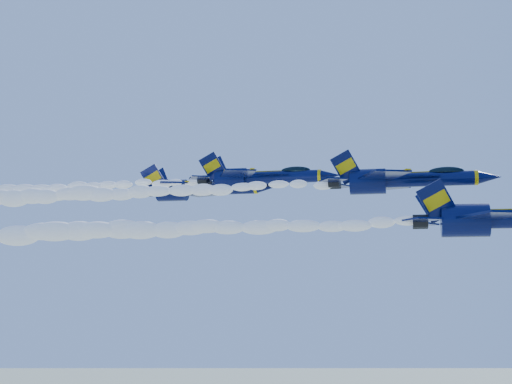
% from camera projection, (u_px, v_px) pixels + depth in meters
% --- Properties ---
extents(jet_lead, '(19.11, 15.68, 7.10)m').
position_uv_depth(jet_lead, '(511.00, 218.00, 55.67)').
color(jet_lead, '#070D3A').
extents(smoke_trail_jet_lead, '(41.43, 2.28, 2.05)m').
position_uv_depth(smoke_trail_jet_lead, '(194.00, 229.00, 62.02)').
color(smoke_trail_jet_lead, white).
extents(jet_second, '(17.15, 14.07, 6.37)m').
position_uv_depth(jet_second, '(401.00, 179.00, 65.67)').
color(jet_second, '#070D3A').
extents(smoke_trail_jet_second, '(41.43, 2.05, 1.84)m').
position_uv_depth(smoke_trail_jet_second, '(146.00, 192.00, 71.84)').
color(smoke_trail_jet_second, white).
extents(jet_third, '(16.97, 13.92, 6.31)m').
position_uv_depth(jet_third, '(259.00, 177.00, 75.91)').
color(jet_third, '#070D3A').
extents(smoke_trail_jet_third, '(41.43, 2.03, 1.82)m').
position_uv_depth(smoke_trail_jet_third, '(46.00, 188.00, 82.06)').
color(smoke_trail_jet_third, white).
extents(jet_fourth, '(18.21, 14.94, 6.77)m').
position_uv_depth(jet_fourth, '(199.00, 189.00, 83.85)').
color(jet_fourth, '#070D3A').
extents(smoke_trail_jet_fourth, '(41.43, 2.17, 1.96)m').
position_uv_depth(smoke_trail_jet_fourth, '(5.00, 198.00, 90.12)').
color(smoke_trail_jet_fourth, white).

